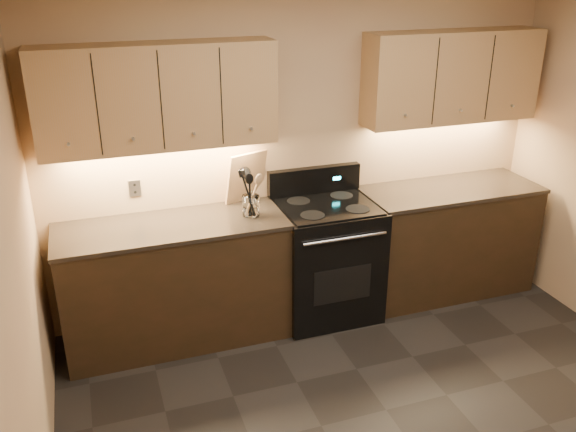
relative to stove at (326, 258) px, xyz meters
name	(u,v)px	position (x,y,z in m)	size (l,w,h in m)	color
wall_back	(303,147)	(-0.08, 0.32, 0.82)	(4.00, 0.04, 2.60)	tan
wall_left	(2,333)	(-2.08, -1.68, 0.82)	(0.04, 4.00, 2.60)	tan
counter_left	(176,282)	(-1.18, 0.02, -0.01)	(1.62, 0.62, 0.93)	black
counter_right	(445,239)	(1.10, 0.02, -0.01)	(1.46, 0.62, 0.93)	black
stove	(326,258)	(0.00, 0.00, 0.00)	(0.76, 0.68, 1.14)	black
upper_cab_left	(158,97)	(-1.18, 0.17, 1.32)	(1.60, 0.30, 0.70)	#A67F53
upper_cab_right	(452,77)	(1.10, 0.17, 1.32)	(1.44, 0.30, 0.70)	#A67F53
outlet_plate	(135,188)	(-1.38, 0.31, 0.64)	(0.09, 0.01, 0.12)	#B2B5BA
utensil_crock	(251,206)	(-0.60, -0.01, 0.52)	(0.14, 0.14, 0.15)	white
cutting_board	(246,177)	(-0.56, 0.26, 0.65)	(0.32, 0.02, 0.41)	tan
wooden_spoon	(246,195)	(-0.64, -0.02, 0.62)	(0.06, 0.06, 0.30)	tan
black_spoon	(250,191)	(-0.60, 0.01, 0.63)	(0.06, 0.06, 0.32)	black
black_turner	(254,191)	(-0.59, -0.04, 0.65)	(0.08, 0.08, 0.36)	black
steel_spatula	(252,190)	(-0.59, 0.00, 0.64)	(0.08, 0.08, 0.35)	silver
steel_skimmer	(256,191)	(-0.56, -0.02, 0.63)	(0.09, 0.09, 0.33)	silver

